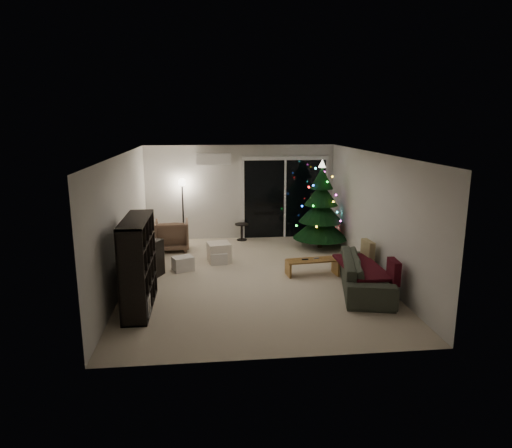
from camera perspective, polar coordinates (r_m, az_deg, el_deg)
The scene contains 18 objects.
room at distance 10.56m, azimuth 1.23°, elevation 1.30°, with size 6.50×7.51×2.60m.
bookshelf at distance 7.94m, azimuth -15.88°, elevation -4.88°, with size 0.40×1.56×1.56m, color black, non-canonical shape.
media_cabinet at distance 9.30m, azimuth -14.41°, elevation -4.81°, with size 0.45×1.20×0.75m, color black.
stereo at distance 9.18m, azimuth -14.56°, elevation -2.11°, with size 0.38×0.45×0.16m, color black.
armchair at distance 11.38m, azimuth -10.46°, elevation -1.37°, with size 0.80×0.83×0.75m, color brown.
ottoman at distance 10.34m, azimuth -4.66°, elevation -3.54°, with size 0.48×0.48×0.44m, color silver.
cardboard_box_a at distance 9.86m, azimuth -9.12°, elevation -4.90°, with size 0.42×0.32×0.30m, color beige.
cardboard_box_b at distance 10.22m, azimuth -4.67°, elevation -4.28°, with size 0.37×0.27×0.26m, color beige.
side_table at distance 12.15m, azimuth -1.79°, elevation -0.99°, with size 0.36×0.36×0.45m, color black.
floor_lamp at distance 12.00m, azimuth -9.10°, elevation 1.49°, with size 0.26×0.26×1.60m, color black.
sofa at distance 8.85m, azimuth 13.59°, elevation -6.07°, with size 2.16×0.85×0.63m, color black.
sofa_throw at distance 8.77m, azimuth 13.02°, elevation -5.23°, with size 0.68×1.56×0.05m, color #3D090F.
cushion_a at distance 9.44m, azimuth 13.79°, elevation -3.26°, with size 0.12×0.42×0.42m, color tan.
cushion_b at distance 8.29m, azimuth 16.82°, elevation -5.70°, with size 0.12×0.42×0.42m, color #3D090F.
coffee_table at distance 9.52m, azimuth 7.01°, elevation -5.38°, with size 1.06×0.37×0.33m, color #A47735, non-canonical shape.
remote_a at distance 9.43m, azimuth 6.15°, elevation -4.41°, with size 0.13×0.04×0.02m, color black.
remote_b at distance 9.53m, azimuth 7.56°, elevation -4.26°, with size 0.12×0.04×0.02m, color slate.
christmas_tree at distance 11.37m, azimuth 8.13°, elevation 2.43°, with size 1.36×1.36×2.20m, color black.
Camera 1 is at (-0.88, -8.76, 3.13)m, focal length 32.00 mm.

